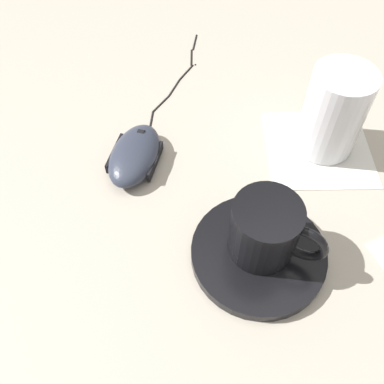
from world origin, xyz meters
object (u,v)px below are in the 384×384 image
(saucer, at_px, (258,254))
(drinking_glass, at_px, (334,112))
(computer_mouse, at_px, (135,155))
(coffee_cup, at_px, (267,230))

(saucer, distance_m, drinking_glass, 0.21)
(computer_mouse, distance_m, drinking_glass, 0.26)
(coffee_cup, distance_m, drinking_glass, 0.19)
(computer_mouse, relative_size, drinking_glass, 1.05)
(coffee_cup, height_order, drinking_glass, drinking_glass)
(saucer, relative_size, drinking_glass, 1.29)
(saucer, relative_size, coffee_cup, 1.70)
(saucer, bearing_deg, coffee_cup, 33.79)
(coffee_cup, relative_size, drinking_glass, 0.76)
(saucer, distance_m, computer_mouse, 0.21)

